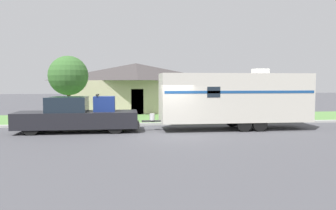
% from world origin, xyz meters
% --- Properties ---
extents(ground_plane, '(120.00, 120.00, 0.00)m').
position_xyz_m(ground_plane, '(0.00, 0.00, 0.00)').
color(ground_plane, '#47474C').
extents(curb_strip, '(80.00, 0.30, 0.14)m').
position_xyz_m(curb_strip, '(0.00, 3.75, 0.07)').
color(curb_strip, '#ADADA8').
rests_on(curb_strip, ground_plane).
extents(lawn_strip, '(80.00, 7.00, 0.03)m').
position_xyz_m(lawn_strip, '(0.00, 7.40, 0.01)').
color(lawn_strip, '#568442').
rests_on(lawn_strip, ground_plane).
extents(house_across_street, '(11.45, 6.93, 4.35)m').
position_xyz_m(house_across_street, '(-1.36, 13.54, 2.25)').
color(house_across_street, beige).
rests_on(house_across_street, ground_plane).
extents(pickup_truck, '(6.44, 1.98, 2.01)m').
position_xyz_m(pickup_truck, '(-4.83, 1.47, 0.85)').
color(pickup_truck, black).
rests_on(pickup_truck, ground_plane).
extents(travel_trailer, '(9.37, 2.32, 3.41)m').
position_xyz_m(travel_trailer, '(3.82, 1.47, 1.79)').
color(travel_trailer, black).
rests_on(travel_trailer, ground_plane).
extents(mailbox, '(0.48, 0.20, 1.29)m').
position_xyz_m(mailbox, '(9.17, 4.42, 0.99)').
color(mailbox, brown).
rests_on(mailbox, ground_plane).
extents(tree_in_yard, '(2.69, 2.69, 4.44)m').
position_xyz_m(tree_in_yard, '(-6.14, 6.73, 3.09)').
color(tree_in_yard, brown).
rests_on(tree_in_yard, ground_plane).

